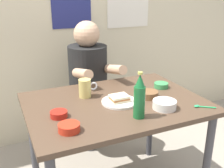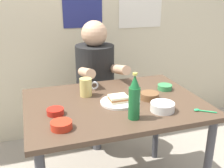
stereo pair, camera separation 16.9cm
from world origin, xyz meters
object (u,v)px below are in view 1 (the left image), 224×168
Objects in this scene: dining_table at (115,115)px; person_seated at (88,70)px; plate_orange at (119,102)px; beer_mug at (85,88)px; stool at (89,115)px; rice_bowl_white at (164,104)px; beer_bottle at (139,97)px; sandwich at (119,98)px.

person_seated is (0.04, 0.62, 0.12)m from dining_table.
person_seated reaches higher than plate_orange.
person_seated reaches higher than beer_mug.
rice_bowl_white is (0.18, -0.84, 0.42)m from stool.
beer_mug reaches higher than plate_orange.
plate_orange is 0.84× the size of beer_bottle.
beer_mug reaches higher than stool.
person_seated reaches higher than beer_bottle.
person_seated reaches higher than stool.
beer_bottle is 1.87× the size of rice_bowl_white.
person_seated is at bearing 102.38° from rice_bowl_white.
rice_bowl_white is at bearing -41.15° from sandwich.
dining_table is at bearing 96.37° from beer_bottle.
plate_orange is 0.25m from beer_bottle.
stool is at bearing 86.43° from dining_table.
dining_table is at bearing -45.68° from beer_mug.
sandwich is 0.87× the size of beer_mug.
beer_mug is at bearing 131.59° from plate_orange.
beer_bottle reaches higher than sandwich.
person_seated is at bearing 68.50° from beer_mug.
sandwich is (0.01, -0.03, 0.13)m from dining_table.
beer_bottle reaches higher than rice_bowl_white.
sandwich is at bearing -65.96° from dining_table.
beer_bottle is at bearing -86.24° from plate_orange.
stool is 0.69m from beer_mug.
beer_mug is 0.44m from beer_bottle.
beer_mug is at bearing -111.50° from person_seated.
dining_table is 10.00× the size of sandwich.
rice_bowl_white is (0.19, 0.04, -0.09)m from beer_bottle.
sandwich is 0.28m from rice_bowl_white.
beer_mug reaches higher than dining_table.
sandwich is at bearing -48.41° from beer_mug.
beer_mug is (-0.16, 0.18, 0.05)m from plate_orange.
dining_table is 5.00× the size of plate_orange.
sandwich and rice_bowl_white have the same top height.
stool is at bearing 87.75° from sandwich.
plate_orange is 0.02m from sandwich.
dining_table is 0.70m from stool.
stool is at bearing 68.95° from beer_mug.
sandwich is 0.79× the size of rice_bowl_white.
plate_orange is at bearing 93.76° from beer_bottle.
stool is 0.77m from plate_orange.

